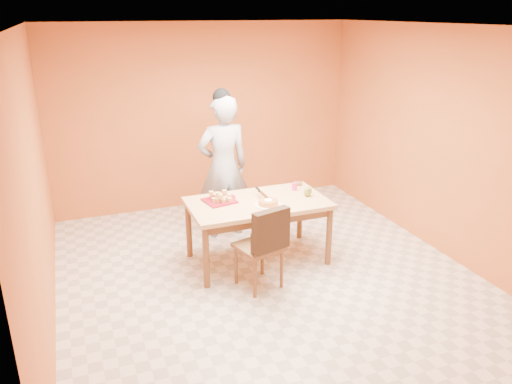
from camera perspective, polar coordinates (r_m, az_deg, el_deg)
name	(u,v)px	position (r m, az deg, el deg)	size (l,w,h in m)	color
floor	(267,276)	(5.73, 1.32, -9.60)	(5.00, 5.00, 0.00)	silver
ceiling	(270,26)	(4.98, 1.58, 18.48)	(5.00, 5.00, 0.00)	silver
wall_back	(205,117)	(7.51, -5.89, 8.53)	(4.50, 4.50, 0.00)	#CA602E
wall_left	(35,188)	(4.85, -23.96, 0.43)	(5.00, 5.00, 0.00)	#CA602E
wall_right	(443,143)	(6.38, 20.59, 5.29)	(5.00, 5.00, 0.00)	#CA602E
dining_table	(258,209)	(5.80, 0.20, -1.92)	(1.60, 0.90, 0.76)	tan
dining_chair	(259,245)	(5.31, 0.40, -6.09)	(0.54, 0.61, 0.96)	brown
pastry_pile	(219,196)	(5.74, -4.22, -0.47)	(0.30, 0.30, 0.10)	tan
person	(223,167)	(6.45, -3.77, 2.83)	(0.68, 0.45, 1.86)	#97979A
pastry_platter	(219,201)	(5.76, -4.20, -1.01)	(0.33, 0.33, 0.02)	maroon
red_dinner_plate	(225,198)	(5.86, -3.56, -0.66)	(0.25, 0.25, 0.02)	maroon
white_cake_plate	(268,205)	(5.64, 1.40, -1.49)	(0.31, 0.31, 0.01)	white
sponge_cake	(268,202)	(5.63, 1.40, -1.20)	(0.23, 0.23, 0.05)	orange
cake_server	(263,194)	(5.77, 0.82, -0.28)	(0.05, 0.25, 0.01)	silver
egg_ornament	(308,191)	(5.92, 5.93, 0.07)	(0.10, 0.08, 0.13)	olive
magenta_glass	(294,187)	(6.12, 4.41, 0.62)	(0.06, 0.06, 0.09)	#DB206A
checker_tin	(298,184)	(6.32, 4.82, 0.95)	(0.11, 0.11, 0.03)	#37230F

